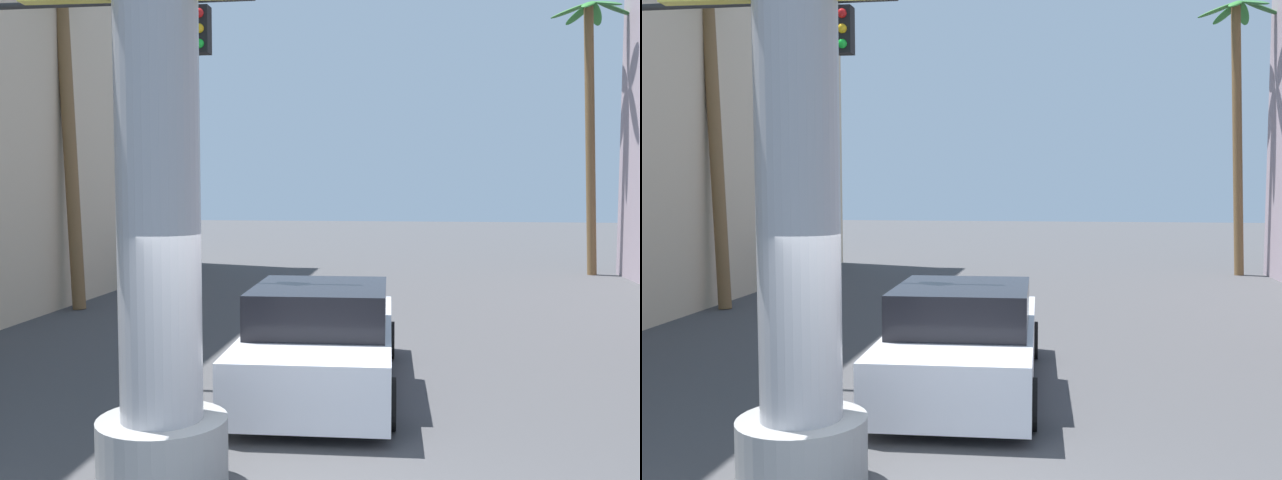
% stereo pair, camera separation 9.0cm
% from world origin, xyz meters
% --- Properties ---
extents(ground_plane, '(92.69, 92.69, 0.00)m').
position_xyz_m(ground_plane, '(0.00, 10.00, 0.00)').
color(ground_plane, '#424244').
extents(neon_sign_pole, '(3.39, 1.27, 10.03)m').
position_xyz_m(neon_sign_pole, '(-1.16, 0.89, 4.59)').
color(neon_sign_pole, '#9E9EA3').
rests_on(neon_sign_pole, ground).
extents(traffic_light_mast, '(5.50, 0.32, 5.83)m').
position_xyz_m(traffic_light_mast, '(-4.83, 4.84, 4.15)').
color(traffic_light_mast, '#333333').
rests_on(traffic_light_mast, ground).
extents(car_lead, '(2.28, 5.25, 1.56)m').
position_xyz_m(car_lead, '(-0.08, 4.57, 0.70)').
color(car_lead, black).
rests_on(car_lead, ground).
extents(palm_tree_mid_left, '(3.04, 3.04, 8.25)m').
position_xyz_m(palm_tree_mid_left, '(-7.05, 10.54, 5.44)').
color(palm_tree_mid_left, brown).
rests_on(palm_tree_mid_left, ground).
extents(palm_tree_far_right, '(2.69, 2.60, 9.07)m').
position_xyz_m(palm_tree_far_right, '(7.00, 19.26, 5.74)').
color(palm_tree_far_right, brown).
rests_on(palm_tree_far_right, ground).
extents(pedestrian_far_left, '(0.44, 0.44, 1.68)m').
position_xyz_m(pedestrian_far_left, '(-5.87, 13.59, 0.98)').
color(pedestrian_far_left, '#3F3833').
rests_on(pedestrian_far_left, ground).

